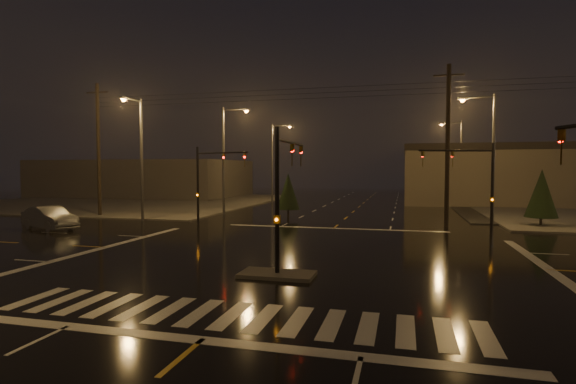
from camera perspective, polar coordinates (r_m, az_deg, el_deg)
name	(u,v)px	position (r m, az deg, el deg)	size (l,w,h in m)	color
ground	(300,257)	(22.21, 1.48, -8.28)	(140.00, 140.00, 0.00)	black
sidewalk_nw	(127,201)	(62.13, -19.71, -1.13)	(36.00, 36.00, 0.12)	#42403B
median_island	(277,274)	(18.41, -1.37, -10.41)	(3.00, 1.60, 0.15)	#42403B
crosswalk	(231,315)	(13.86, -7.25, -15.26)	(15.00, 2.60, 0.01)	beige
stop_bar_near	(202,340)	(12.14, -10.93, -17.99)	(16.00, 0.50, 0.01)	beige
stop_bar_far	(334,228)	(32.88, 5.83, -4.60)	(16.00, 0.50, 0.01)	beige
commercial_block	(145,178)	(74.78, -17.75, 1.68)	(30.00, 18.00, 5.60)	#45403C
signal_mast_median	(283,183)	(18.81, -0.61, 1.20)	(0.25, 4.59, 6.00)	black
signal_mast_ne	(477,177)	(31.69, 22.86, 1.77)	(4.84, 1.86, 6.00)	black
signal_mast_nw	(208,176)	(34.51, -10.16, 2.04)	(4.84, 1.86, 6.00)	black
streetlight_1	(227,153)	(42.42, -7.81, 4.94)	(2.77, 0.32, 10.00)	#38383A
streetlight_2	(274,157)	(57.54, -1.73, 4.45)	(2.77, 0.32, 10.00)	#38383A
streetlight_3	(489,149)	(37.77, 24.17, 4.95)	(2.77, 0.32, 10.00)	#38383A
streetlight_4	(458,156)	(57.58, 20.83, 4.26)	(2.77, 0.32, 10.00)	#38383A
streetlight_5	(139,151)	(38.59, -18.37, 5.02)	(0.32, 2.77, 10.00)	#38383A
utility_pole_0	(98,149)	(44.36, -22.94, 5.07)	(2.20, 0.32, 12.00)	black
utility_pole_1	(448,144)	(35.40, 19.61, 5.72)	(2.20, 0.32, 12.00)	black
conifer_0	(542,193)	(38.41, 29.51, -0.14)	(2.30, 2.30, 4.30)	black
conifer_3	(288,191)	(39.95, 0.02, 0.08)	(2.06, 2.06, 3.92)	black
car_crossing	(50,218)	(36.15, -28.00, -2.94)	(1.74, 5.00, 1.65)	slate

